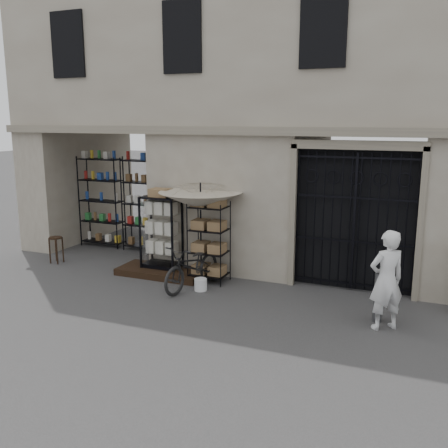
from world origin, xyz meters
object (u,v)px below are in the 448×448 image
at_px(market_umbrella, 200,196).
at_px(bicycle, 193,288).
at_px(white_bucket, 201,284).
at_px(wooden_stool, 56,249).
at_px(steel_bollard, 378,297).
at_px(display_cabinet, 161,236).
at_px(shopkeeper, 383,328).
at_px(wire_rack, 209,243).

bearing_deg(market_umbrella, bicycle, -80.60).
height_order(white_bucket, wooden_stool, wooden_stool).
bearing_deg(steel_bollard, wooden_stool, 174.37).
height_order(display_cabinet, shopkeeper, display_cabinet).
bearing_deg(display_cabinet, wire_rack, 10.10).
bearing_deg(bicycle, display_cabinet, 159.84).
bearing_deg(wooden_stool, steel_bollard, -5.63).
xyz_separation_m(wooden_stool, steel_bollard, (7.71, -0.76, 0.10)).
xyz_separation_m(wire_rack, shopkeeper, (3.77, -1.16, -0.86)).
bearing_deg(wire_rack, steel_bollard, -14.56).
distance_m(bicycle, shopkeeper, 3.97).
bearing_deg(steel_bollard, white_bucket, 175.56).
distance_m(white_bucket, steel_bollard, 3.58).
xyz_separation_m(market_umbrella, bicycle, (0.11, -0.65, -1.86)).
bearing_deg(steel_bollard, wire_rack, 166.26).
height_order(market_umbrella, bicycle, market_umbrella).
bearing_deg(market_umbrella, wire_rack, -26.00).
bearing_deg(steel_bollard, bicycle, 174.48).
distance_m(wire_rack, market_umbrella, 1.03).
height_order(display_cabinet, white_bucket, display_cabinet).
bearing_deg(wire_rack, market_umbrella, 153.18).
xyz_separation_m(bicycle, wooden_stool, (-3.93, 0.39, 0.34)).
xyz_separation_m(market_umbrella, wooden_stool, (-3.83, -0.25, -1.52)).
bearing_deg(wooden_stool, display_cabinet, 5.20).
xyz_separation_m(wire_rack, market_umbrella, (-0.25, 0.12, 1.00)).
xyz_separation_m(market_umbrella, steel_bollard, (3.89, -1.01, -1.42)).
bearing_deg(wooden_stool, wire_rack, 1.82).
height_order(wire_rack, wooden_stool, wire_rack).
height_order(market_umbrella, wooden_stool, market_umbrella).
xyz_separation_m(display_cabinet, white_bucket, (1.33, -0.74, -0.76)).
height_order(wire_rack, market_umbrella, market_umbrella).
height_order(white_bucket, steel_bollard, steel_bollard).
bearing_deg(display_cabinet, wooden_stool, -158.89).
distance_m(display_cabinet, wire_rack, 1.26).
relative_size(display_cabinet, white_bucket, 6.73).
relative_size(wire_rack, shopkeeper, 1.03).
distance_m(display_cabinet, bicycle, 1.56).
relative_size(white_bucket, wooden_stool, 0.40).
xyz_separation_m(wire_rack, bicycle, (-0.14, -0.52, -0.86)).
relative_size(white_bucket, bicycle, 0.15).
relative_size(white_bucket, shopkeeper, 0.15).
bearing_deg(display_cabinet, shopkeeper, 1.52).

